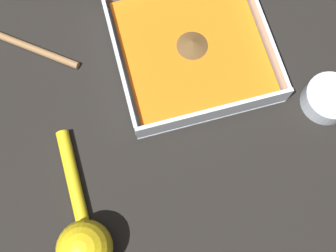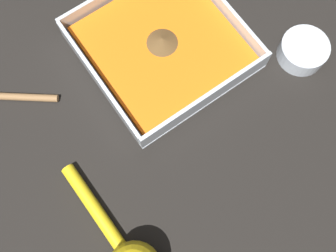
{
  "view_description": "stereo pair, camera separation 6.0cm",
  "coord_description": "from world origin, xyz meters",
  "px_view_note": "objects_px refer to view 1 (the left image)",
  "views": [
    {
      "loc": [
        -0.12,
        -0.25,
        0.6
      ],
      "look_at": [
        -0.07,
        -0.09,
        0.02
      ],
      "focal_mm": 42.0,
      "sensor_mm": 36.0,
      "label": 1
    },
    {
      "loc": [
        -0.17,
        -0.23,
        0.6
      ],
      "look_at": [
        -0.07,
        -0.09,
        0.02
      ],
      "focal_mm": 42.0,
      "sensor_mm": 36.0,
      "label": 2
    }
  ],
  "objects_px": {
    "square_dish": "(191,49)",
    "spice_bowl": "(328,99)",
    "lemon_squeezer": "(83,240)",
    "wooden_spoon": "(15,42)"
  },
  "relations": [
    {
      "from": "square_dish",
      "to": "spice_bowl",
      "type": "height_order",
      "value": "square_dish"
    },
    {
      "from": "spice_bowl",
      "to": "wooden_spoon",
      "type": "xyz_separation_m",
      "value": [
        -0.47,
        0.24,
        -0.01
      ]
    },
    {
      "from": "square_dish",
      "to": "lemon_squeezer",
      "type": "relative_size",
      "value": 1.12
    },
    {
      "from": "square_dish",
      "to": "spice_bowl",
      "type": "relative_size",
      "value": 3.12
    },
    {
      "from": "square_dish",
      "to": "lemon_squeezer",
      "type": "xyz_separation_m",
      "value": [
        -0.23,
        -0.25,
        0.02
      ]
    },
    {
      "from": "spice_bowl",
      "to": "square_dish",
      "type": "bearing_deg",
      "value": 142.94
    },
    {
      "from": "spice_bowl",
      "to": "lemon_squeezer",
      "type": "relative_size",
      "value": 0.36
    },
    {
      "from": "lemon_squeezer",
      "to": "square_dish",
      "type": "bearing_deg",
      "value": 136.15
    },
    {
      "from": "lemon_squeezer",
      "to": "wooden_spoon",
      "type": "xyz_separation_m",
      "value": [
        -0.05,
        0.35,
        -0.03
      ]
    },
    {
      "from": "spice_bowl",
      "to": "wooden_spoon",
      "type": "distance_m",
      "value": 0.52
    }
  ]
}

